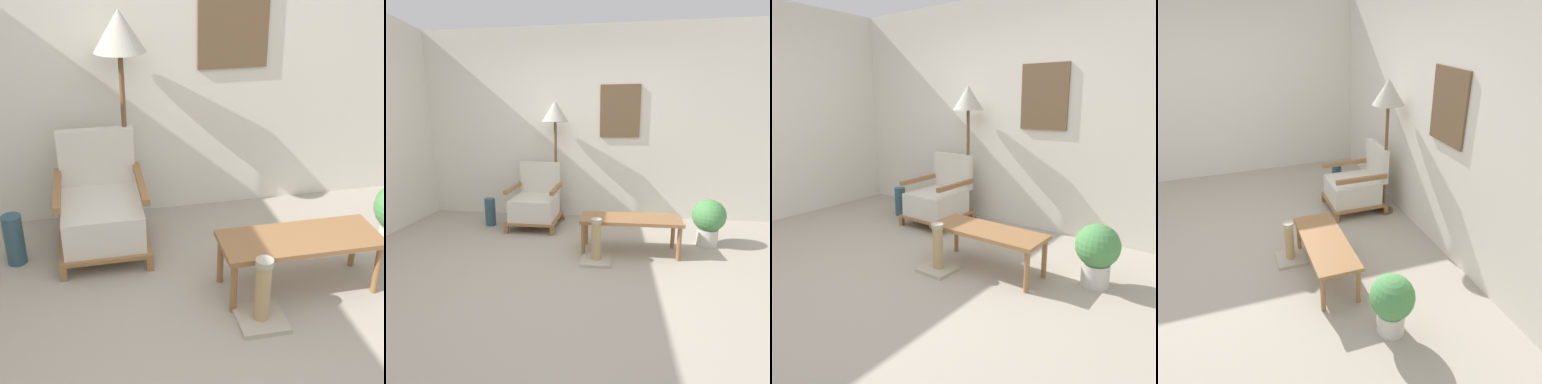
% 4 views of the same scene
% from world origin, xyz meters
% --- Properties ---
extents(ground_plane, '(14.00, 14.00, 0.00)m').
position_xyz_m(ground_plane, '(0.00, 0.00, 0.00)').
color(ground_plane, '#A89E8E').
extents(wall_back, '(8.00, 0.09, 2.70)m').
position_xyz_m(wall_back, '(0.00, 2.15, 1.35)').
color(wall_back, silver).
rests_on(wall_back, ground_plane).
extents(wall_left, '(0.06, 8.00, 2.70)m').
position_xyz_m(wall_left, '(-2.39, 0.50, 1.35)').
color(wall_left, silver).
rests_on(wall_left, ground_plane).
extents(armchair, '(0.65, 0.72, 0.85)m').
position_xyz_m(armchair, '(-0.60, 1.58, 0.31)').
color(armchair, olive).
rests_on(armchair, ground_plane).
extents(floor_lamp, '(0.37, 0.37, 1.69)m').
position_xyz_m(floor_lamp, '(-0.37, 1.88, 1.45)').
color(floor_lamp, brown).
rests_on(floor_lamp, ground_plane).
extents(coffee_table, '(1.05, 0.41, 0.39)m').
position_xyz_m(coffee_table, '(0.64, 0.81, 0.34)').
color(coffee_table, olive).
rests_on(coffee_table, ground_plane).
extents(vase, '(0.14, 0.14, 0.38)m').
position_xyz_m(vase, '(-1.23, 1.51, 0.19)').
color(vase, '#2D4C5B').
rests_on(vase, ground_plane).
extents(potted_plant, '(0.36, 0.36, 0.54)m').
position_xyz_m(potted_plant, '(1.53, 1.11, 0.31)').
color(potted_plant, beige).
rests_on(potted_plant, ground_plane).
extents(scratching_post, '(0.30, 0.30, 0.45)m').
position_xyz_m(scratching_post, '(0.29, 0.52, 0.15)').
color(scratching_post, '#B2A893').
rests_on(scratching_post, ground_plane).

